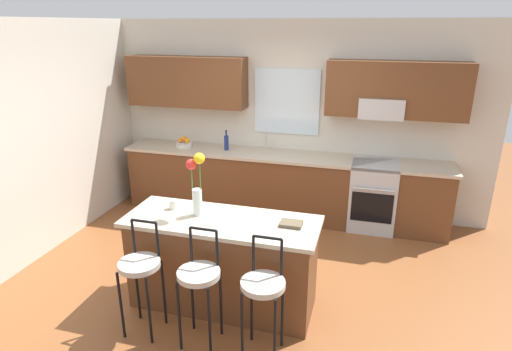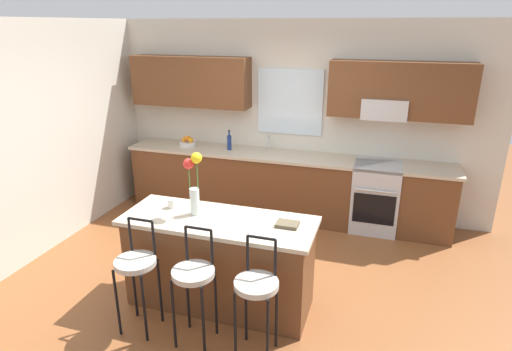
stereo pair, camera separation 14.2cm
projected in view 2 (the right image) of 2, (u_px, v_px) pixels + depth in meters
name	position (u px, v px, depth m)	size (l,w,h in m)	color
ground_plane	(245.00, 277.00, 4.68)	(14.00, 14.00, 0.00)	brown
wall_left	(54.00, 135.00, 5.22)	(0.12, 4.60, 2.70)	beige
back_wall_assembly	(291.00, 109.00, 5.95)	(5.60, 0.50, 2.70)	beige
counter_run	(283.00, 185.00, 6.05)	(4.56, 0.64, 0.92)	brown
sink_faucet	(269.00, 141.00, 6.05)	(0.02, 0.13, 0.23)	#B7BABC
oven_range	(375.00, 196.00, 5.67)	(0.60, 0.64, 0.92)	#B7BABC
kitchen_island	(220.00, 262.00, 4.11)	(1.83, 0.69, 0.92)	brown
bar_stool_near	(136.00, 267.00, 3.71)	(0.36, 0.36, 1.04)	black
bar_stool_middle	(194.00, 277.00, 3.55)	(0.36, 0.36, 1.04)	black
bar_stool_far	(257.00, 289.00, 3.40)	(0.36, 0.36, 1.04)	black
flower_vase	(194.00, 182.00, 3.95)	(0.18, 0.11, 0.61)	silver
mug_ceramic	(171.00, 203.00, 4.19)	(0.08, 0.08, 0.09)	silver
cookbook	(287.00, 224.00, 3.82)	(0.20, 0.15, 0.03)	brown
fruit_bowl_oranges	(188.00, 143.00, 6.30)	(0.24, 0.24, 0.16)	silver
bottle_olive_oil	(229.00, 142.00, 6.09)	(0.06, 0.06, 0.29)	navy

